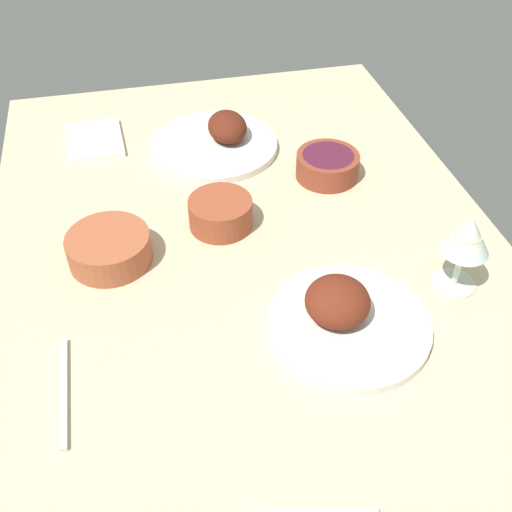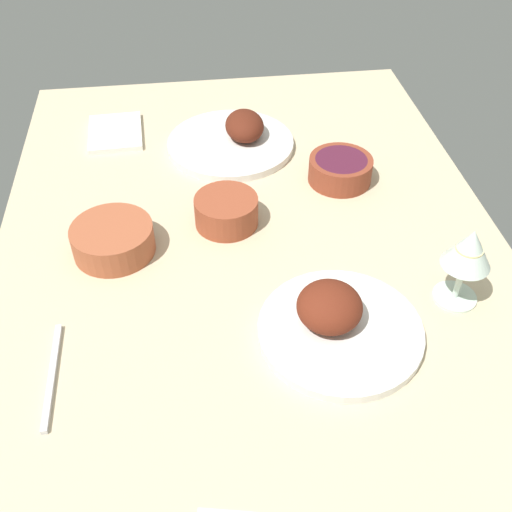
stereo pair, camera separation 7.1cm
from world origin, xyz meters
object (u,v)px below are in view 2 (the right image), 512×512
(plate_near_viewer, at_px, (336,321))
(folded_napkin, at_px, (115,133))
(plate_center_main, at_px, (235,139))
(bowl_onions, at_px, (340,169))
(wine_glass, at_px, (469,252))
(bowl_soup, at_px, (226,210))
(bowl_pasta, at_px, (113,238))
(spoon_loose, at_px, (52,375))

(plate_near_viewer, xyz_separation_m, folded_napkin, (0.62, 0.35, -0.02))
(plate_center_main, distance_m, bowl_onions, 0.25)
(plate_near_viewer, bearing_deg, bowl_onions, -14.30)
(wine_glass, relative_size, folded_napkin, 0.92)
(bowl_soup, height_order, folded_napkin, bowl_soup)
(bowl_onions, bearing_deg, plate_near_viewer, 165.70)
(plate_near_viewer, distance_m, bowl_pasta, 0.41)
(bowl_onions, distance_m, wine_glass, 0.37)
(plate_near_viewer, height_order, spoon_loose, plate_near_viewer)
(plate_near_viewer, relative_size, folded_napkin, 1.65)
(plate_near_viewer, height_order, plate_center_main, plate_near_viewer)
(spoon_loose, bearing_deg, bowl_onions, 129.00)
(bowl_pasta, xyz_separation_m, wine_glass, (-0.19, -0.55, 0.07))
(bowl_onions, bearing_deg, spoon_loose, 129.09)
(plate_near_viewer, height_order, wine_glass, wine_glass)
(bowl_pasta, height_order, wine_glass, wine_glass)
(plate_near_viewer, height_order, bowl_onions, plate_near_viewer)
(wine_glass, bearing_deg, bowl_soup, 55.36)
(wine_glass, bearing_deg, folded_napkin, 44.06)
(bowl_pasta, bearing_deg, spoon_loose, 163.53)
(bowl_soup, bearing_deg, folded_napkin, 32.33)
(bowl_soup, distance_m, folded_napkin, 0.40)
(bowl_onions, xyz_separation_m, bowl_soup, (-0.11, 0.24, 0.00))
(plate_center_main, height_order, spoon_loose, plate_center_main)
(bowl_pasta, relative_size, bowl_soup, 1.22)
(plate_near_viewer, height_order, bowl_pasta, plate_near_viewer)
(bowl_soup, bearing_deg, plate_center_main, -9.26)
(folded_napkin, bearing_deg, spoon_loose, 174.54)
(plate_near_viewer, bearing_deg, bowl_soup, 26.02)
(plate_center_main, relative_size, bowl_soup, 2.34)
(bowl_onions, xyz_separation_m, wine_glass, (-0.34, -0.11, 0.07))
(plate_near_viewer, xyz_separation_m, bowl_pasta, (0.23, 0.34, 0.01))
(plate_center_main, xyz_separation_m, bowl_soup, (-0.26, 0.04, 0.01))
(plate_center_main, relative_size, bowl_onions, 2.16)
(bowl_pasta, xyz_separation_m, folded_napkin, (0.39, 0.01, -0.02))
(bowl_soup, bearing_deg, wine_glass, -124.64)
(wine_glass, bearing_deg, spoon_loose, 96.83)
(bowl_pasta, distance_m, folded_napkin, 0.39)
(bowl_onions, bearing_deg, bowl_pasta, 109.72)
(plate_center_main, relative_size, spoon_loose, 1.46)
(folded_napkin, bearing_deg, plate_center_main, -107.12)
(bowl_pasta, bearing_deg, bowl_onions, -70.28)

